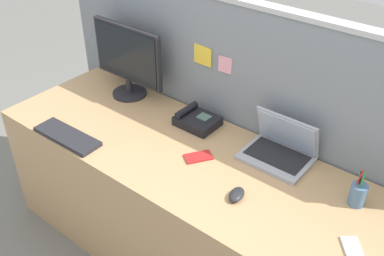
{
  "coord_description": "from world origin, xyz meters",
  "views": [
    {
      "loc": [
        1.13,
        -1.35,
        2.07
      ],
      "look_at": [
        0.0,
        0.05,
        0.86
      ],
      "focal_mm": 42.28,
      "sensor_mm": 36.0,
      "label": 1
    }
  ],
  "objects_px": {
    "computer_mouse_right_hand": "(237,195)",
    "desk_phone": "(196,120)",
    "laptop": "(280,148)",
    "cell_phone_red_case": "(198,157)",
    "keyboard_main": "(67,136)",
    "desktop_monitor": "(128,58)",
    "cell_phone_silver_slab": "(353,250)",
    "pen_cup": "(358,194)"
  },
  "relations": [
    {
      "from": "computer_mouse_right_hand",
      "to": "desk_phone",
      "type": "bearing_deg",
      "value": 133.5
    },
    {
      "from": "laptop",
      "to": "cell_phone_red_case",
      "type": "bearing_deg",
      "value": -139.6
    },
    {
      "from": "desk_phone",
      "to": "keyboard_main",
      "type": "bearing_deg",
      "value": -130.38
    },
    {
      "from": "desktop_monitor",
      "to": "cell_phone_silver_slab",
      "type": "relative_size",
      "value": 3.61
    },
    {
      "from": "desktop_monitor",
      "to": "laptop",
      "type": "xyz_separation_m",
      "value": [
        0.99,
        0.02,
        -0.18
      ]
    },
    {
      "from": "pen_cup",
      "to": "laptop",
      "type": "bearing_deg",
      "value": 168.27
    },
    {
      "from": "desktop_monitor",
      "to": "laptop",
      "type": "height_order",
      "value": "desktop_monitor"
    },
    {
      "from": "desktop_monitor",
      "to": "pen_cup",
      "type": "bearing_deg",
      "value": -2.77
    },
    {
      "from": "desktop_monitor",
      "to": "cell_phone_red_case",
      "type": "bearing_deg",
      "value": -18.66
    },
    {
      "from": "laptop",
      "to": "keyboard_main",
      "type": "bearing_deg",
      "value": -149.38
    },
    {
      "from": "desk_phone",
      "to": "cell_phone_silver_slab",
      "type": "height_order",
      "value": "desk_phone"
    },
    {
      "from": "laptop",
      "to": "pen_cup",
      "type": "xyz_separation_m",
      "value": [
        0.42,
        -0.09,
        0.0
      ]
    },
    {
      "from": "laptop",
      "to": "desk_phone",
      "type": "bearing_deg",
      "value": -176.19
    },
    {
      "from": "desktop_monitor",
      "to": "computer_mouse_right_hand",
      "type": "bearing_deg",
      "value": -19.44
    },
    {
      "from": "desktop_monitor",
      "to": "cell_phone_silver_slab",
      "type": "xyz_separation_m",
      "value": [
        1.5,
        -0.32,
        -0.23
      ]
    },
    {
      "from": "keyboard_main",
      "to": "cell_phone_red_case",
      "type": "height_order",
      "value": "keyboard_main"
    },
    {
      "from": "pen_cup",
      "to": "computer_mouse_right_hand",
      "type": "bearing_deg",
      "value": -145.63
    },
    {
      "from": "keyboard_main",
      "to": "cell_phone_red_case",
      "type": "relative_size",
      "value": 2.9
    },
    {
      "from": "pen_cup",
      "to": "cell_phone_silver_slab",
      "type": "bearing_deg",
      "value": -69.72
    },
    {
      "from": "desk_phone",
      "to": "cell_phone_red_case",
      "type": "bearing_deg",
      "value": -49.8
    },
    {
      "from": "desktop_monitor",
      "to": "pen_cup",
      "type": "height_order",
      "value": "desktop_monitor"
    },
    {
      "from": "desk_phone",
      "to": "cell_phone_red_case",
      "type": "xyz_separation_m",
      "value": [
        0.19,
        -0.22,
        -0.02
      ]
    },
    {
      "from": "laptop",
      "to": "cell_phone_silver_slab",
      "type": "xyz_separation_m",
      "value": [
        0.51,
        -0.34,
        -0.05
      ]
    },
    {
      "from": "desk_phone",
      "to": "pen_cup",
      "type": "distance_m",
      "value": 0.9
    },
    {
      "from": "desk_phone",
      "to": "pen_cup",
      "type": "relative_size",
      "value": 1.13
    },
    {
      "from": "cell_phone_silver_slab",
      "to": "cell_phone_red_case",
      "type": "bearing_deg",
      "value": 135.8
    },
    {
      "from": "desktop_monitor",
      "to": "laptop",
      "type": "bearing_deg",
      "value": 1.05
    },
    {
      "from": "laptop",
      "to": "computer_mouse_right_hand",
      "type": "bearing_deg",
      "value": -89.77
    },
    {
      "from": "desktop_monitor",
      "to": "computer_mouse_right_hand",
      "type": "xyz_separation_m",
      "value": [
        1.0,
        -0.35,
        -0.22
      ]
    },
    {
      "from": "desktop_monitor",
      "to": "desk_phone",
      "type": "relative_size",
      "value": 2.3
    },
    {
      "from": "laptop",
      "to": "keyboard_main",
      "type": "distance_m",
      "value": 1.07
    },
    {
      "from": "cell_phone_red_case",
      "to": "cell_phone_silver_slab",
      "type": "xyz_separation_m",
      "value": [
        0.81,
        -0.09,
        0.0
      ]
    },
    {
      "from": "desktop_monitor",
      "to": "cell_phone_silver_slab",
      "type": "bearing_deg",
      "value": -12.08
    },
    {
      "from": "pen_cup",
      "to": "keyboard_main",
      "type": "bearing_deg",
      "value": -161.07
    },
    {
      "from": "keyboard_main",
      "to": "desktop_monitor",
      "type": "bearing_deg",
      "value": 96.56
    },
    {
      "from": "pen_cup",
      "to": "cell_phone_silver_slab",
      "type": "xyz_separation_m",
      "value": [
        0.09,
        -0.25,
        -0.05
      ]
    },
    {
      "from": "computer_mouse_right_hand",
      "to": "pen_cup",
      "type": "bearing_deg",
      "value": 22.62
    },
    {
      "from": "cell_phone_silver_slab",
      "to": "pen_cup",
      "type": "bearing_deg",
      "value": 72.2
    },
    {
      "from": "desk_phone",
      "to": "laptop",
      "type": "bearing_deg",
      "value": 3.81
    },
    {
      "from": "cell_phone_silver_slab",
      "to": "laptop",
      "type": "bearing_deg",
      "value": 108.2
    },
    {
      "from": "keyboard_main",
      "to": "cell_phone_red_case",
      "type": "xyz_separation_m",
      "value": [
        0.62,
        0.29,
        -0.01
      ]
    },
    {
      "from": "desktop_monitor",
      "to": "computer_mouse_right_hand",
      "type": "distance_m",
      "value": 1.08
    }
  ]
}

